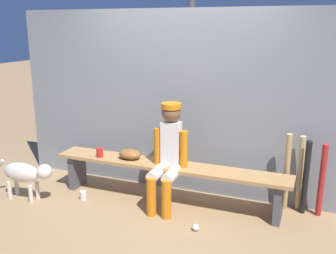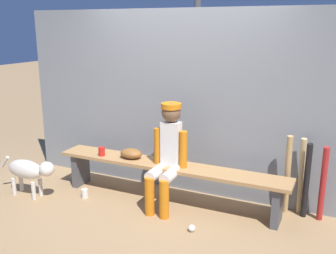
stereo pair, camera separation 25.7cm
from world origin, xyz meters
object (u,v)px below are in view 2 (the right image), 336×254
(player_seated, at_px, (167,152))
(cup_on_ground, at_px, (85,193))
(baseball_glove, at_px, (131,153))
(bat_wood_tan, at_px, (287,175))
(baseball, at_px, (192,228))
(cup_on_bench, at_px, (102,151))
(dugout_bench, at_px, (168,172))
(bat_aluminum_red, at_px, (323,184))
(bat_aluminum_black, at_px, (306,181))
(dog, at_px, (29,170))
(bat_wood_natural, at_px, (302,177))

(player_seated, bearing_deg, cup_on_ground, -168.26)
(player_seated, xyz_separation_m, baseball_glove, (-0.54, 0.11, -0.12))
(bat_wood_tan, xyz_separation_m, baseball, (-0.80, -0.81, -0.43))
(player_seated, distance_m, baseball, 0.89)
(cup_on_bench, bearing_deg, dugout_bench, 4.74)
(bat_wood_tan, bearing_deg, cup_on_bench, -170.81)
(player_seated, bearing_deg, dugout_bench, 109.52)
(player_seated, bearing_deg, baseball_glove, 168.22)
(player_seated, height_order, baseball_glove, player_seated)
(player_seated, relative_size, bat_aluminum_red, 1.42)
(bat_aluminum_black, distance_m, cup_on_ground, 2.60)
(bat_aluminum_black, height_order, dog, bat_aluminum_black)
(player_seated, height_order, cup_on_ground, player_seated)
(player_seated, xyz_separation_m, baseball, (0.48, -0.42, -0.63))
(dog, bearing_deg, bat_aluminum_black, 14.66)
(dugout_bench, bearing_deg, cup_on_ground, -161.71)
(baseball_glove, bearing_deg, cup_on_bench, -169.15)
(bat_wood_tan, height_order, dog, bat_wood_tan)
(bat_aluminum_black, distance_m, baseball, 1.34)
(bat_wood_natural, xyz_separation_m, cup_on_ground, (-2.44, -0.67, -0.39))
(player_seated, distance_m, bat_aluminum_black, 1.55)
(bat_aluminum_black, relative_size, bat_aluminum_red, 1.02)
(bat_aluminum_black, bearing_deg, dugout_bench, -170.47)
(player_seated, xyz_separation_m, bat_aluminum_red, (1.65, 0.37, -0.24))
(bat_wood_tan, bearing_deg, cup_on_ground, -165.22)
(bat_aluminum_red, bearing_deg, player_seated, -167.32)
(player_seated, distance_m, bat_aluminum_red, 1.71)
(dugout_bench, bearing_deg, dog, -160.71)
(bat_wood_natural, distance_m, cup_on_bench, 2.38)
(baseball_glove, xyz_separation_m, bat_wood_tan, (1.82, 0.28, -0.08))
(dugout_bench, xyz_separation_m, baseball_glove, (-0.50, 0.00, 0.16))
(bat_aluminum_black, xyz_separation_m, dog, (-3.14, -0.82, -0.10))
(baseball, xyz_separation_m, cup_on_bench, (-1.39, 0.46, 0.50))
(dugout_bench, bearing_deg, baseball, -45.70)
(bat_aluminum_red, bearing_deg, bat_wood_natural, 159.35)
(bat_wood_natural, height_order, dog, bat_wood_natural)
(bat_aluminum_black, height_order, bat_aluminum_red, bat_aluminum_black)
(bat_wood_natural, relative_size, baseball, 12.07)
(baseball, distance_m, cup_on_ground, 1.51)
(bat_wood_natural, height_order, cup_on_bench, bat_wood_natural)
(baseball, bearing_deg, dugout_bench, 134.30)
(player_seated, bearing_deg, bat_aluminum_black, 13.93)
(bat_aluminum_black, bearing_deg, baseball_glove, -172.79)
(bat_wood_tan, height_order, bat_wood_natural, bat_wood_tan)
(baseball_glove, bearing_deg, bat_aluminum_red, 6.75)
(dugout_bench, bearing_deg, bat_aluminum_red, 8.71)
(bat_aluminum_red, relative_size, baseball, 11.55)
(baseball, distance_m, cup_on_bench, 1.55)
(bat_wood_natural, relative_size, bat_aluminum_red, 1.04)
(bat_wood_tan, bearing_deg, baseball_glove, -171.16)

